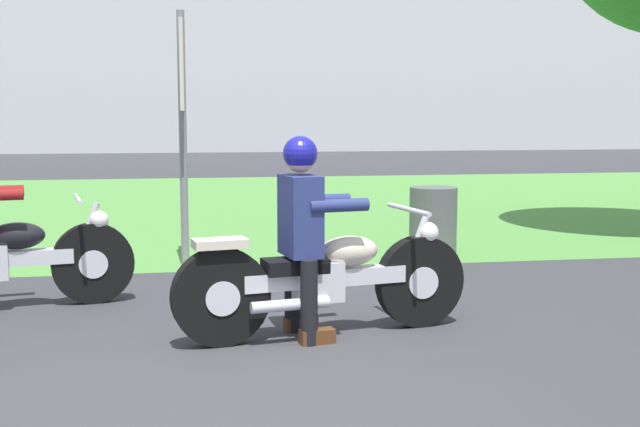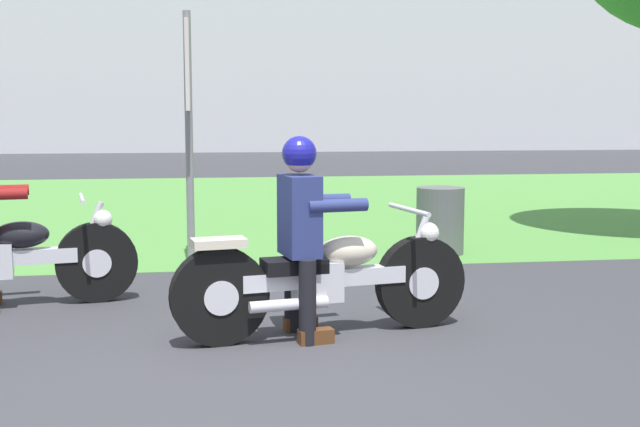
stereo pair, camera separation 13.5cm
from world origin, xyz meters
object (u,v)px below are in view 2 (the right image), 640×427
at_px(rider_lead, 302,221).
at_px(sign_banner, 188,99).
at_px(motorcycle_lead, 325,279).
at_px(trash_can, 440,221).

xyz_separation_m(rider_lead, sign_banner, (-0.82, 2.85, 0.89)).
xyz_separation_m(motorcycle_lead, rider_lead, (-0.17, -0.03, 0.42)).
height_order(motorcycle_lead, rider_lead, rider_lead).
distance_m(rider_lead, sign_banner, 3.09).
bearing_deg(rider_lead, trash_can, 48.11).
bearing_deg(sign_banner, motorcycle_lead, -70.79).
bearing_deg(rider_lead, motorcycle_lead, -0.78).
distance_m(motorcycle_lead, trash_can, 3.61).
distance_m(trash_can, sign_banner, 3.09).
relative_size(rider_lead, sign_banner, 0.55).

